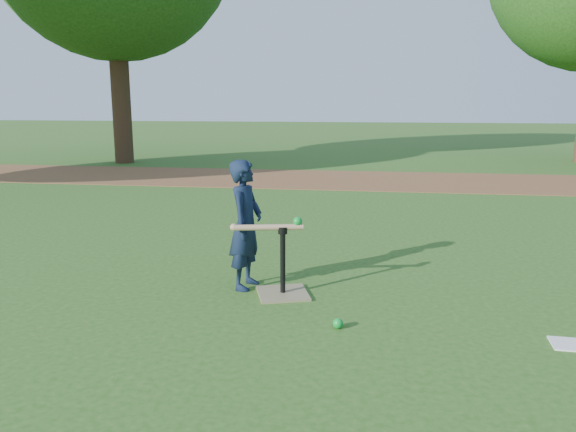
# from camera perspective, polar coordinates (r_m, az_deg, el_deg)

# --- Properties ---
(ground) EXTENTS (80.00, 80.00, 0.00)m
(ground) POSITION_cam_1_polar(r_m,az_deg,el_deg) (4.92, -1.05, -8.40)
(ground) COLOR #285116
(ground) RESTS_ON ground
(dirt_strip) EXTENTS (24.00, 3.00, 0.01)m
(dirt_strip) POSITION_cam_1_polar(r_m,az_deg,el_deg) (12.19, 4.96, 3.72)
(dirt_strip) COLOR brown
(dirt_strip) RESTS_ON ground
(child) EXTENTS (0.34, 0.46, 1.17)m
(child) POSITION_cam_1_polar(r_m,az_deg,el_deg) (5.07, -4.31, -0.89)
(child) COLOR #101C32
(child) RESTS_ON ground
(wiffle_ball_ground) EXTENTS (0.08, 0.08, 0.08)m
(wiffle_ball_ground) POSITION_cam_1_polar(r_m,az_deg,el_deg) (4.32, 5.10, -10.81)
(wiffle_ball_ground) COLOR #0D932C
(wiffle_ball_ground) RESTS_ON ground
(clipboard) EXTENTS (0.31, 0.25, 0.01)m
(clipboard) POSITION_cam_1_polar(r_m,az_deg,el_deg) (4.51, 27.01, -11.56)
(clipboard) COLOR white
(clipboard) RESTS_ON ground
(batting_tee) EXTENTS (0.54, 0.54, 0.61)m
(batting_tee) POSITION_cam_1_polar(r_m,az_deg,el_deg) (4.98, -0.53, -6.79)
(batting_tee) COLOR #827652
(batting_tee) RESTS_ON ground
(swing_action) EXTENTS (0.63, 0.19, 0.12)m
(swing_action) POSITION_cam_1_polar(r_m,az_deg,el_deg) (4.85, -1.74, -1.02)
(swing_action) COLOR tan
(swing_action) RESTS_ON ground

